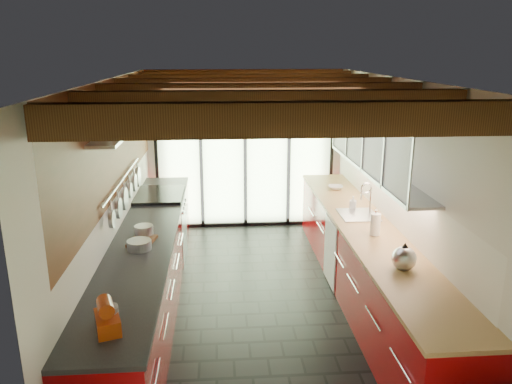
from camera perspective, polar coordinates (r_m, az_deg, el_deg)
ground at (r=6.10m, az=0.26°, el=-12.42°), size 5.50×5.50×0.00m
room_shell at (r=5.51m, az=0.28°, el=2.89°), size 5.50×5.50×5.50m
ceiling_beams at (r=5.76m, az=-0.02°, el=11.61°), size 3.14×5.06×4.90m
glass_door at (r=8.15m, az=-1.26°, el=7.22°), size 2.95×0.10×2.90m
left_counter at (r=5.94m, az=-12.24°, el=-8.67°), size 0.68×5.00×0.92m
range_stove at (r=7.27m, az=-10.77°, el=-3.85°), size 0.66×0.90×0.97m
right_counter at (r=6.12m, az=12.35°, el=-7.90°), size 0.68×5.00×0.92m
sink_assembly at (r=6.31m, az=11.72°, el=-2.29°), size 0.45×0.52×0.43m
upper_cabinets_right at (r=6.04m, az=13.76°, el=5.50°), size 0.34×3.00×3.00m
left_wall_fixtures at (r=5.80m, az=-14.61°, el=4.55°), size 0.28×2.60×0.96m
stand_mixer at (r=3.90m, az=-16.62°, el=-13.54°), size 0.25×0.33×0.26m
pot_large at (r=5.61m, az=-12.68°, el=-4.39°), size 0.22×0.22×0.13m
pot_small at (r=5.29m, az=-13.20°, el=-5.90°), size 0.27×0.27×0.10m
cutting_board at (r=5.48m, az=-12.88°, el=-5.47°), size 0.31×0.38×0.03m
kettle at (r=4.88m, az=16.57°, el=-7.14°), size 0.25×0.30×0.27m
paper_towel at (r=5.65m, az=13.48°, el=-3.65°), size 0.14×0.14×0.30m
soap_bottle at (r=6.51m, az=11.02°, el=-1.22°), size 0.10×0.11×0.18m
bowl at (r=7.43m, az=9.07°, el=0.52°), size 0.25×0.25×0.05m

